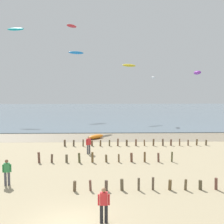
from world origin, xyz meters
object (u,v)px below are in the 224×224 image
at_px(person_mid_beach, 104,204).
at_px(kite_aloft_5, 76,53).
at_px(person_nearest_camera, 89,144).
at_px(kite_aloft_3, 129,65).
at_px(grounded_kite, 96,137).
at_px(kite_aloft_9, 197,73).
at_px(person_left_flank, 7,172).
at_px(kite_aloft_11, 16,29).
at_px(kite_aloft_6, 72,26).
at_px(kite_aloft_2, 153,77).

bearing_deg(person_mid_beach, kite_aloft_5, 96.88).
distance_m(person_nearest_camera, kite_aloft_3, 29.64).
distance_m(person_nearest_camera, person_mid_beach, 14.25).
height_order(grounded_kite, kite_aloft_3, kite_aloft_3).
bearing_deg(kite_aloft_9, kite_aloft_5, -111.60).
relative_size(person_left_flank, kite_aloft_11, 0.51).
bearing_deg(person_left_flank, kite_aloft_6, 88.84).
relative_size(kite_aloft_3, kite_aloft_5, 0.90).
bearing_deg(kite_aloft_9, grounded_kite, -43.56).
relative_size(kite_aloft_3, kite_aloft_11, 0.91).
relative_size(person_mid_beach, kite_aloft_2, 0.82).
xyz_separation_m(kite_aloft_2, kite_aloft_9, (5.74, -6.11, 0.53)).
distance_m(person_left_flank, kite_aloft_6, 36.80).
height_order(person_mid_beach, kite_aloft_3, kite_aloft_3).
xyz_separation_m(person_left_flank, kite_aloft_3, (11.04, 36.13, 9.56)).
bearing_deg(person_mid_beach, grounded_kite, 92.59).
xyz_separation_m(grounded_kite, kite_aloft_9, (15.40, 8.77, 8.36)).
bearing_deg(person_mid_beach, kite_aloft_2, 76.93).
xyz_separation_m(kite_aloft_2, kite_aloft_5, (-14.32, 9.78, 5.38)).
relative_size(person_mid_beach, person_left_flank, 1.00).
distance_m(kite_aloft_5, kite_aloft_6, 9.28).
bearing_deg(kite_aloft_9, kite_aloft_6, -93.35).
xyz_separation_m(kite_aloft_9, kite_aloft_11, (-31.46, 13.20, 9.00)).
distance_m(person_mid_beach, kite_aloft_6, 42.09).
height_order(person_left_flank, kite_aloft_11, kite_aloft_11).
relative_size(person_nearest_camera, person_mid_beach, 1.00).
height_order(person_nearest_camera, kite_aloft_11, kite_aloft_11).
relative_size(grounded_kite, kite_aloft_6, 1.03).
bearing_deg(kite_aloft_2, kite_aloft_5, -113.08).
relative_size(person_nearest_camera, kite_aloft_5, 0.51).
xyz_separation_m(person_left_flank, kite_aloft_9, (20.67, 25.74, 7.69)).
distance_m(person_nearest_camera, kite_aloft_6, 29.46).
relative_size(person_mid_beach, kite_aloft_6, 0.70).
xyz_separation_m(person_nearest_camera, person_left_flank, (-4.82, -8.78, 0.00)).
bearing_deg(person_left_flank, kite_aloft_11, 105.48).
distance_m(grounded_kite, kite_aloft_6, 23.71).
height_order(person_left_flank, grounded_kite, person_left_flank).
bearing_deg(kite_aloft_5, kite_aloft_11, -17.52).
bearing_deg(kite_aloft_3, person_nearest_camera, -135.26).
relative_size(person_nearest_camera, kite_aloft_3, 0.56).
xyz_separation_m(kite_aloft_5, kite_aloft_11, (-11.40, -2.69, 4.15)).
distance_m(person_nearest_camera, grounded_kite, 8.24).
height_order(kite_aloft_6, kite_aloft_11, kite_aloft_11).
bearing_deg(person_left_flank, kite_aloft_9, 51.24).
xyz_separation_m(person_mid_beach, kite_aloft_5, (-5.68, 47.03, 12.54)).
distance_m(person_left_flank, kite_aloft_5, 43.49).
bearing_deg(person_left_flank, kite_aloft_2, 64.89).
bearing_deg(grounded_kite, kite_aloft_11, -101.87).
relative_size(person_left_flank, kite_aloft_9, 0.49).
relative_size(person_mid_beach, kite_aloft_3, 0.56).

